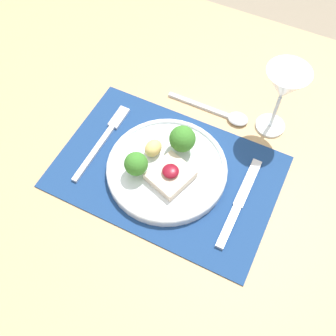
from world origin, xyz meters
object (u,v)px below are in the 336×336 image
object	(u,v)px
dinner_plate	(167,167)
knife	(237,207)
spoon	(226,115)
wine_glass_near	(284,87)
fork	(105,137)

from	to	relation	value
dinner_plate	knife	world-z (taller)	dinner_plate
dinner_plate	spoon	bearing A→B (deg)	74.66
wine_glass_near	dinner_plate	bearing A→B (deg)	-126.02
dinner_plate	spoon	xyz separation A→B (m)	(0.05, 0.19, -0.02)
fork	wine_glass_near	distance (m)	0.39
wine_glass_near	spoon	bearing A→B (deg)	-170.20
dinner_plate	wine_glass_near	xyz separation A→B (m)	(0.15, 0.21, 0.11)
spoon	wine_glass_near	size ratio (longest dim) A/B	1.15
knife	wine_glass_near	distance (m)	0.26
dinner_plate	fork	xyz separation A→B (m)	(-0.16, 0.02, -0.01)
knife	spoon	world-z (taller)	spoon
dinner_plate	fork	bearing A→B (deg)	173.86
spoon	wine_glass_near	bearing A→B (deg)	11.13
fork	knife	size ratio (longest dim) A/B	1.00
dinner_plate	fork	distance (m)	0.16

